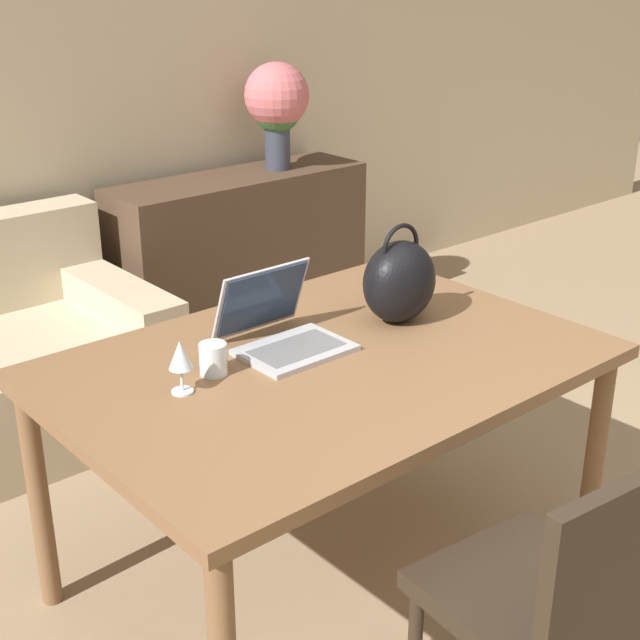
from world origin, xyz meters
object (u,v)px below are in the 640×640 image
object	(u,v)px
laptop	(279,326)
flower_vase	(277,103)
handbag	(399,281)
wine_glass	(180,357)
chair	(557,595)
drinking_glass	(213,359)

from	to	relation	value
laptop	flower_vase	world-z (taller)	flower_vase
laptop	flower_vase	distance (m)	2.07
handbag	flower_vase	distance (m)	1.93
wine_glass	chair	bearing A→B (deg)	-67.94
laptop	handbag	xyz separation A→B (m)	(0.39, -0.09, 0.07)
laptop	wine_glass	distance (m)	0.39
handbag	chair	bearing A→B (deg)	-113.70
chair	laptop	xyz separation A→B (m)	(0.00, 1.00, 0.33)
drinking_glass	wine_glass	xyz separation A→B (m)	(-0.12, -0.04, 0.06)
flower_vase	laptop	bearing A→B (deg)	-127.94
laptop	chair	bearing A→B (deg)	-90.24
drinking_glass	wine_glass	size ratio (longest dim) A/B	0.61
drinking_glass	flower_vase	world-z (taller)	flower_vase
wine_glass	handbag	world-z (taller)	handbag
handbag	flower_vase	size ratio (longest dim) A/B	0.60
wine_glass	handbag	distance (m)	0.77
chair	flower_vase	world-z (taller)	flower_vase
laptop	wine_glass	xyz separation A→B (m)	(-0.38, -0.08, 0.04)
chair	flower_vase	size ratio (longest dim) A/B	1.64
drinking_glass	laptop	bearing A→B (deg)	8.20
flower_vase	handbag	bearing A→B (deg)	-116.88
flower_vase	drinking_glass	bearing A→B (deg)	-132.50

